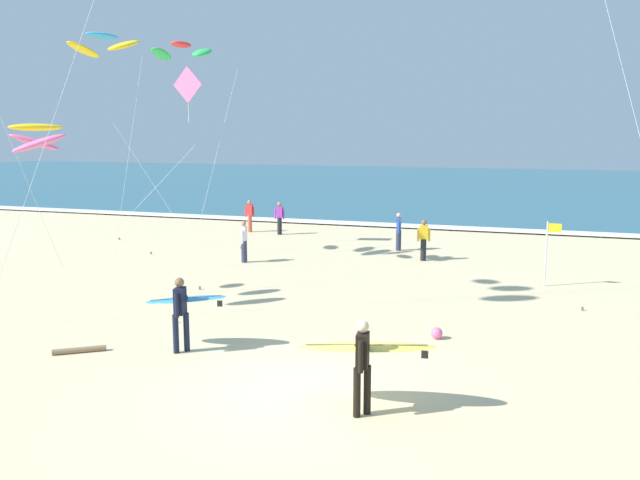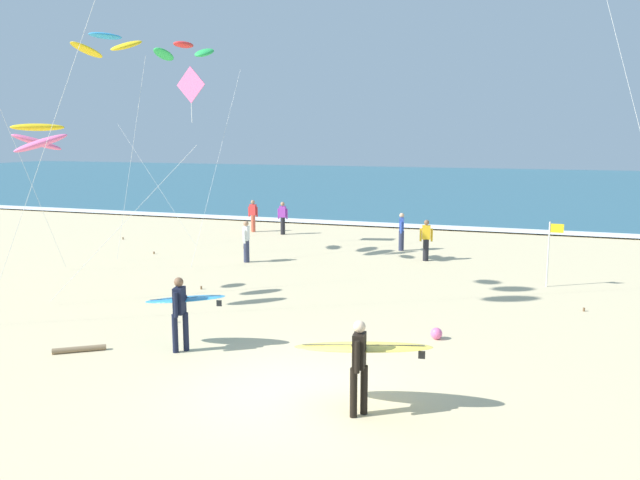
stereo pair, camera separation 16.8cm
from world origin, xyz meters
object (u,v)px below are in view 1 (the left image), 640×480
object	(u,v)px
kite_arc_golden_extra	(37,138)
bystander_blue_top	(399,231)
lifeguard_flag	(548,247)
kite_arc_scarlet_low	(182,51)
kite_arc_cobalt_outer	(103,44)
surfer_lead	(364,354)
surfer_trailing	(183,305)
bystander_purple_top	(279,218)
bystander_white_top	(244,241)
bystander_red_top	(250,216)
bystander_yellow_top	(424,240)
driftwood_log	(79,350)
beach_ball	(437,333)
kite_diamond_rose_near	(186,89)

from	to	relation	value
kite_arc_golden_extra	bystander_blue_top	world-z (taller)	kite_arc_golden_extra
lifeguard_flag	kite_arc_scarlet_low	bearing A→B (deg)	-172.89
kite_arc_cobalt_outer	kite_arc_golden_extra	distance (m)	7.23
surfer_lead	surfer_trailing	world-z (taller)	same
bystander_purple_top	lifeguard_flag	bearing A→B (deg)	-31.02
bystander_blue_top	bystander_white_top	xyz separation A→B (m)	(-5.06, -4.36, 0.00)
bystander_white_top	bystander_red_top	size ratio (longest dim) A/B	1.00
bystander_yellow_top	bystander_red_top	distance (m)	10.50
surfer_lead	lifeguard_flag	size ratio (longest dim) A/B	1.21
kite_arc_scarlet_low	kite_arc_cobalt_outer	xyz separation A→B (m)	(-3.52, 0.52, 0.45)
surfer_lead	kite_arc_cobalt_outer	distance (m)	17.44
kite_arc_cobalt_outer	driftwood_log	world-z (taller)	kite_arc_cobalt_outer
kite_arc_scarlet_low	beach_ball	world-z (taller)	kite_arc_scarlet_low
bystander_purple_top	surfer_trailing	bearing A→B (deg)	-75.38
kite_arc_golden_extra	bystander_white_top	distance (m)	8.88
surfer_lead	bystander_yellow_top	distance (m)	14.07
bystander_purple_top	bystander_blue_top	world-z (taller)	same
kite_arc_golden_extra	driftwood_log	xyz separation A→B (m)	(3.48, -3.02, -4.66)
surfer_trailing	kite_arc_golden_extra	bearing A→B (deg)	159.51
beach_ball	kite_arc_golden_extra	bearing A→B (deg)	-177.35
bystander_white_top	kite_arc_scarlet_low	bearing A→B (deg)	-121.75
surfer_trailing	kite_diamond_rose_near	size ratio (longest dim) A/B	0.26
bystander_white_top	lifeguard_flag	world-z (taller)	lifeguard_flag
kite_arc_golden_extra	bystander_blue_top	distance (m)	14.67
surfer_trailing	bystander_blue_top	xyz separation A→B (m)	(2.07, 13.98, -0.23)
surfer_lead	kite_diamond_rose_near	world-z (taller)	kite_diamond_rose_near
lifeguard_flag	bystander_purple_top	bearing A→B (deg)	148.98
kite_arc_golden_extra	lifeguard_flag	size ratio (longest dim) A/B	2.44
surfer_trailing	lifeguard_flag	xyz separation A→B (m)	(7.88, 9.12, 0.23)
kite_arc_scarlet_low	kite_arc_golden_extra	size ratio (longest dim) A/B	1.55
surfer_trailing	driftwood_log	xyz separation A→B (m)	(-2.11, -0.93, -0.98)
kite_arc_cobalt_outer	bystander_blue_top	xyz separation A→B (m)	(9.82, 5.85, -7.24)
surfer_lead	driftwood_log	world-z (taller)	surfer_lead
surfer_trailing	beach_ball	size ratio (longest dim) A/B	7.04
kite_arc_cobalt_outer	surfer_lead	bearing A→B (deg)	-38.84
kite_arc_golden_extra	bystander_white_top	bearing A→B (deg)	70.96
bystander_purple_top	lifeguard_flag	world-z (taller)	lifeguard_flag
kite_arc_scarlet_low	beach_ball	distance (m)	13.13
bystander_red_top	beach_ball	size ratio (longest dim) A/B	5.68
kite_arc_cobalt_outer	beach_ball	size ratio (longest dim) A/B	30.15
kite_diamond_rose_near	bystander_white_top	bearing A→B (deg)	-32.24
kite_arc_cobalt_outer	lifeguard_flag	distance (m)	17.07
kite_arc_scarlet_low	bystander_white_top	distance (m)	7.19
bystander_white_top	beach_ball	world-z (taller)	bystander_white_top
bystander_purple_top	bystander_yellow_top	size ratio (longest dim) A/B	1.00
bystander_white_top	lifeguard_flag	xyz separation A→B (m)	(10.87, -0.50, 0.45)
kite_arc_golden_extra	beach_ball	bearing A→B (deg)	2.65
bystander_blue_top	lifeguard_flag	world-z (taller)	lifeguard_flag
kite_arc_cobalt_outer	driftwood_log	distance (m)	13.33
surfer_lead	driftwood_log	xyz separation A→B (m)	(-6.80, 0.95, -0.99)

